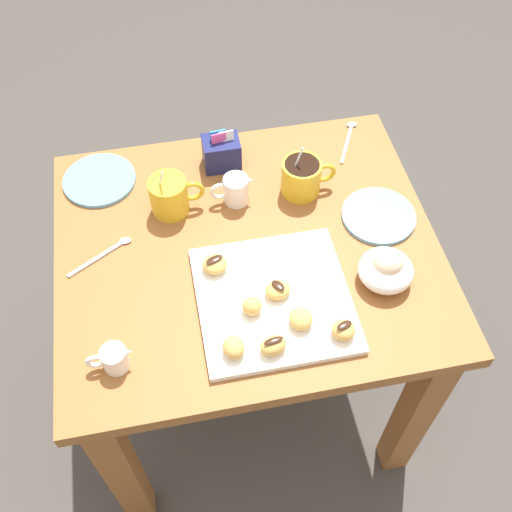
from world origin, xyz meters
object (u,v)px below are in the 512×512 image
ice_cream_bowl (386,269)px  saucer_sky_right (99,180)px  beignet_2 (252,306)px  beignet_6 (301,319)px  sugar_caddy (222,152)px  chocolate_sauce_pitcher (114,358)px  beignet_0 (234,347)px  beignet_4 (215,264)px  saucer_sky_left (379,216)px  beignet_5 (343,330)px  coffee_mug_mustard_right (302,176)px  beignet_3 (271,346)px  coffee_mug_mustard_left (170,195)px  dining_table (248,284)px  beignet_1 (278,290)px  cream_pitcher_white (236,189)px  pastry_plate_square (274,299)px

ice_cream_bowl → saucer_sky_right: bearing=145.1°
beignet_2 → beignet_6: size_ratio=0.79×
sugar_caddy → chocolate_sauce_pitcher: sugar_caddy is taller
chocolate_sauce_pitcher → beignet_0: size_ratio=1.84×
sugar_caddy → beignet_4: (-0.07, -0.33, -0.01)m
ice_cream_bowl → beignet_4: 0.37m
chocolate_sauce_pitcher → saucer_sky_left: size_ratio=0.53×
beignet_2 → beignet_5: size_ratio=0.86×
coffee_mug_mustard_right → beignet_0: size_ratio=2.68×
coffee_mug_mustard_right → beignet_3: 0.45m
beignet_0 → beignet_2: (0.05, 0.09, 0.00)m
coffee_mug_mustard_left → saucer_sky_right: 0.21m
dining_table → saucer_sky_right: (-0.32, 0.27, 0.16)m
beignet_2 → beignet_5: (0.17, -0.09, -0.00)m
beignet_1 → dining_table: bearing=103.6°
dining_table → saucer_sky_left: (0.32, 0.02, 0.16)m
coffee_mug_mustard_right → beignet_2: size_ratio=3.25×
coffee_mug_mustard_left → cream_pitcher_white: size_ratio=1.34×
beignet_0 → beignet_4: beignet_0 is taller
dining_table → cream_pitcher_white: cream_pitcher_white is taller
saucer_sky_right → sugar_caddy: bearing=-0.0°
beignet_1 → beignet_2: beignet_2 is taller
beignet_2 → cream_pitcher_white: bearing=85.6°
dining_table → saucer_sky_right: 0.45m
beignet_3 → beignet_6: (0.07, 0.05, 0.00)m
saucer_sky_right → beignet_0: beignet_0 is taller
pastry_plate_square → chocolate_sauce_pitcher: (-0.34, -0.09, 0.02)m
pastry_plate_square → beignet_4: 0.15m
dining_table → saucer_sky_right: bearing=140.2°
coffee_mug_mustard_right → beignet_0: (-0.24, -0.41, -0.01)m
chocolate_sauce_pitcher → beignet_6: (0.38, 0.01, 0.00)m
beignet_3 → beignet_5: 0.15m
beignet_0 → beignet_6: size_ratio=0.96×
pastry_plate_square → beignet_6: beignet_6 is taller
chocolate_sauce_pitcher → saucer_sky_right: (-0.01, 0.51, -0.03)m
beignet_6 → chocolate_sauce_pitcher: bearing=-177.9°
saucer_sky_right → chocolate_sauce_pitcher: bearing=-88.7°
chocolate_sauce_pitcher → beignet_5: bearing=-3.4°
saucer_sky_right → beignet_3: size_ratio=3.19×
dining_table → coffee_mug_mustard_left: coffee_mug_mustard_left is taller
beignet_1 → saucer_sky_right: bearing=130.5°
cream_pitcher_white → beignet_3: cream_pitcher_white is taller
coffee_mug_mustard_left → coffee_mug_mustard_right: size_ratio=1.04×
dining_table → saucer_sky_left: saucer_sky_left is taller
dining_table → beignet_2: 0.26m
pastry_plate_square → cream_pitcher_white: bearing=95.1°
ice_cream_bowl → beignet_5: bearing=-136.5°
beignet_5 → chocolate_sauce_pitcher: bearing=176.6°
cream_pitcher_white → chocolate_sauce_pitcher: cream_pitcher_white is taller
pastry_plate_square → beignet_4: size_ratio=5.90×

